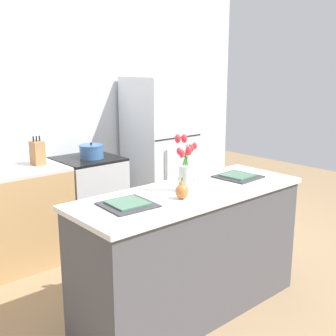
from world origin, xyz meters
The scene contains 11 objects.
ground_plane centered at (0.00, 0.00, 0.00)m, with size 10.00×10.00×0.00m, color #997A56.
back_wall centered at (0.00, 2.00, 1.35)m, with size 5.20×0.08×2.70m.
kitchen_island centered at (0.00, 0.00, 0.47)m, with size 1.80×0.66×0.94m.
stove_range centered at (0.10, 1.60, 0.46)m, with size 0.60×0.61×0.91m.
refrigerator centered at (1.05, 1.60, 0.85)m, with size 0.68×0.67×1.70m.
flower_vase centered at (-0.04, 0.02, 1.10)m, with size 0.17×0.17×0.40m.
pear_figurine centered at (-0.18, -0.10, 1.00)m, with size 0.09×0.09×0.15m.
plate_setting_left centered at (-0.54, 0.02, 0.95)m, with size 0.33×0.33×0.02m.
plate_setting_right centered at (0.54, 0.02, 0.95)m, with size 0.33×0.33×0.02m.
cooking_pot centered at (0.12, 1.56, 0.98)m, with size 0.24×0.24×0.16m.
knife_block centered at (-0.41, 1.64, 1.02)m, with size 0.10×0.14×0.27m.
Camera 1 is at (-2.01, -2.06, 1.79)m, focal length 45.00 mm.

